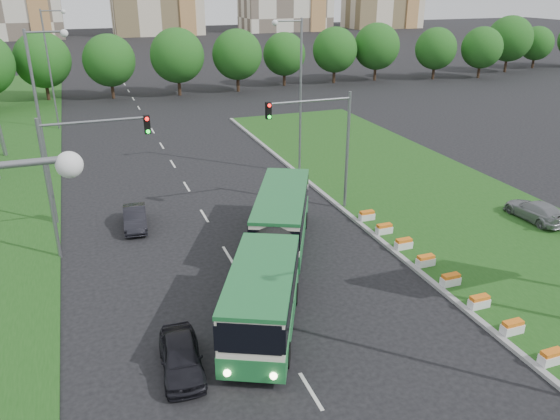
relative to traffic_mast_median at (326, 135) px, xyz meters
name	(u,v)px	position (x,y,z in m)	size (l,w,h in m)	color
ground	(319,298)	(-4.78, -10.00, -5.35)	(360.00, 360.00, 0.00)	black
grass_median	(442,205)	(8.22, -2.00, -5.27)	(14.00, 60.00, 0.15)	#1C4914
median_kerb	(353,218)	(1.27, -2.00, -5.26)	(0.30, 60.00, 0.18)	gray
lane_markings	(182,178)	(-7.78, 10.00, -5.35)	(0.20, 100.00, 0.01)	silver
flower_planters	(438,270)	(1.92, -10.30, -4.90)	(1.10, 15.90, 0.60)	white
traffic_mast_median	(326,135)	(0.00, 0.00, 0.00)	(5.76, 0.32, 8.00)	slate
traffic_mast_left	(77,164)	(-15.16, -1.00, 0.00)	(5.76, 0.32, 8.00)	slate
street_lamps	(207,136)	(-7.78, 0.00, 0.65)	(36.00, 60.00, 12.00)	slate
tree_line	(225,59)	(5.22, 45.00, -0.85)	(120.00, 8.00, 9.00)	#175416
articulated_bus	(267,249)	(-6.53, -7.34, -3.62)	(2.68, 17.19, 2.83)	silver
car_left_near	(181,356)	(-12.16, -13.10, -4.66)	(1.62, 4.02, 1.37)	black
car_left_far	(135,218)	(-12.27, 1.72, -4.70)	(1.38, 3.96, 1.30)	black
car_median	(536,211)	(12.13, -6.37, -4.56)	(1.79, 4.40, 1.28)	gray
pedestrian	(283,351)	(-8.31, -14.34, -4.52)	(0.60, 0.40, 1.65)	gray
shopping_trolley	(272,364)	(-8.77, -14.31, -5.05)	(0.35, 0.37, 0.60)	orange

